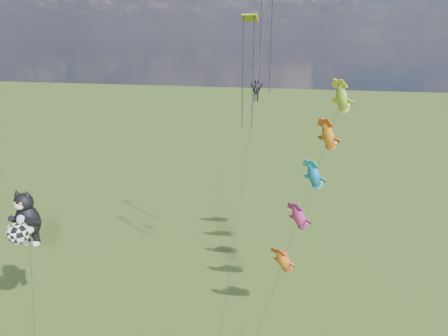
# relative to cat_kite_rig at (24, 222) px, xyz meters

# --- Properties ---
(cat_kite_rig) EXTENTS (2.37, 4.01, 11.59)m
(cat_kite_rig) POSITION_rel_cat_kite_rig_xyz_m (0.00, 0.00, 0.00)
(cat_kite_rig) COLOR brown
(cat_kite_rig) RESTS_ON ground
(fish_windsock_rig) EXTENTS (7.27, 14.32, 20.45)m
(fish_windsock_rig) POSITION_rel_cat_kite_rig_xyz_m (21.22, 7.51, 2.36)
(fish_windsock_rig) COLOR brown
(fish_windsock_rig) RESTS_ON ground
(parafoil_rig) EXTENTS (2.21, 17.54, 27.38)m
(parafoil_rig) POSITION_rel_cat_kite_rig_xyz_m (16.33, 7.07, 10.73)
(parafoil_rig) COLOR brown
(parafoil_rig) RESTS_ON ground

